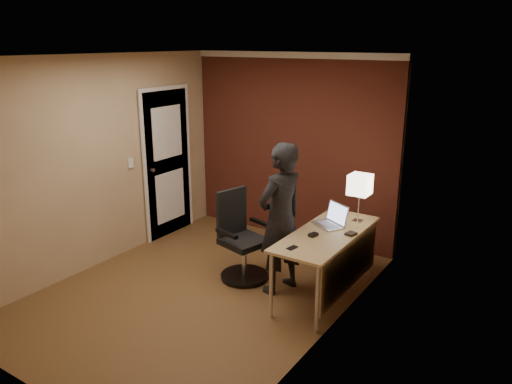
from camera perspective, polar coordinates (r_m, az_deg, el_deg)
room at (r=6.51m, az=0.19°, el=5.70°), size 4.00×4.00×4.00m
desk at (r=5.26m, az=8.75°, el=-6.05°), size 0.60×1.50×0.73m
desk_lamp at (r=5.48m, az=11.79°, el=0.76°), size 0.22×0.22×0.54m
laptop at (r=5.44m, az=8.73°, el=-3.09°), size 0.41×0.39×0.23m
mouse at (r=5.12m, az=6.56°, el=-4.88°), size 0.08×0.11×0.03m
phone at (r=4.82m, az=4.17°, el=-6.37°), size 0.08×0.12×0.01m
wallet at (r=5.22m, az=10.81°, el=-4.70°), size 0.11×0.13×0.02m
office_chair at (r=5.72m, az=-1.78°, el=-5.63°), size 0.56×0.62×1.01m
person at (r=5.30m, az=2.81°, el=-3.09°), size 0.53×0.68×1.65m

